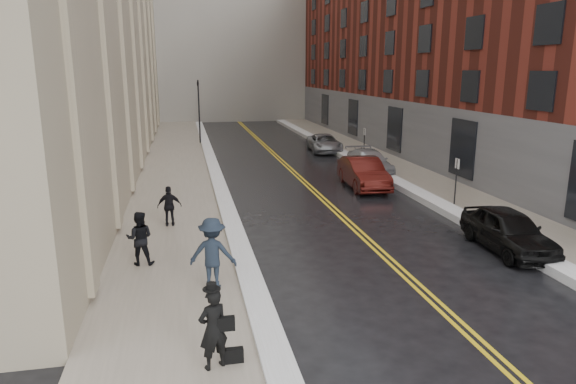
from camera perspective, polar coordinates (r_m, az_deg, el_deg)
name	(u,v)px	position (r m, az deg, el deg)	size (l,w,h in m)	color
ground	(337,298)	(14.32, 5.49, -11.67)	(160.00, 160.00, 0.00)	black
sidewalk_left	(175,180)	(29.00, -12.46, 1.28)	(4.00, 64.00, 0.15)	gray
sidewalk_right	(403,171)	(31.73, 12.70, 2.31)	(3.00, 64.00, 0.15)	gray
lane_stripe_a	(296,176)	(29.68, 0.93, 1.74)	(0.12, 64.00, 0.01)	gold
lane_stripe_b	(300,176)	(29.73, 1.39, 1.75)	(0.12, 64.00, 0.01)	gold
snow_ridge_left	(217,178)	(29.03, -7.93, 1.59)	(0.70, 60.80, 0.26)	white
snow_ridge_right	(374,171)	(31.01, 9.58, 2.34)	(0.85, 60.80, 0.30)	white
building_right	(480,27)	(41.43, 20.52, 16.78)	(14.00, 50.00, 18.00)	maroon
traffic_signal	(199,107)	(42.49, -9.87, 9.32)	(0.18, 0.15, 5.20)	black
parking_sign_near	(456,178)	(24.00, 18.18, 1.51)	(0.06, 0.35, 2.23)	black
parking_sign_far	(364,141)	(34.77, 8.47, 5.60)	(0.06, 0.35, 2.23)	black
car_black	(508,230)	(19.06, 23.27, -3.93)	(1.71, 4.26, 1.45)	black
car_maroon	(363,173)	(27.03, 8.38, 2.11)	(1.67, 4.78, 1.58)	#3F0E0B
car_silver_near	(369,162)	(30.81, 9.00, 3.31)	(1.94, 4.77, 1.38)	#B6B9BE
car_silver_far	(324,143)	(38.63, 4.07, 5.44)	(2.15, 4.67, 1.30)	#9A9CA2
pedestrian_main	(213,329)	(10.75, -8.32, -14.82)	(0.63, 0.41, 1.72)	black
pedestrian_a	(140,238)	(16.51, -16.16, -4.96)	(0.82, 0.64, 1.70)	black
pedestrian_b	(213,253)	(14.30, -8.37, -6.77)	(1.30, 0.75, 2.02)	#19222E
pedestrian_c	(170,206)	(20.26, -13.03, -1.54)	(0.92, 0.38, 1.56)	black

